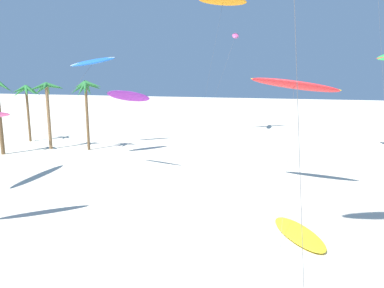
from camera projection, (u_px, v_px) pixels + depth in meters
palm_tree_0 at (26, 94)px, 46.67m from camera, size 3.93×4.02×7.57m
palm_tree_1 at (47, 94)px, 41.61m from camera, size 4.12×4.01×8.00m
palm_tree_3 at (86, 92)px, 41.01m from camera, size 4.16×3.54×8.21m
flying_kite_1 at (223, 1)px, 50.21m from camera, size 6.69×6.24×20.01m
flying_kite_3 at (129, 96)px, 45.73m from camera, size 5.96×11.64×7.31m
flying_kite_6 at (294, 85)px, 25.71m from camera, size 6.51×10.91×8.86m
flying_kite_7 at (235, 36)px, 52.41m from camera, size 3.83×10.83×15.56m
flying_kite_11 at (93, 62)px, 36.47m from camera, size 5.80×10.29×10.95m
grounded_kite_0 at (299, 233)px, 19.27m from camera, size 3.79×4.79×0.28m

